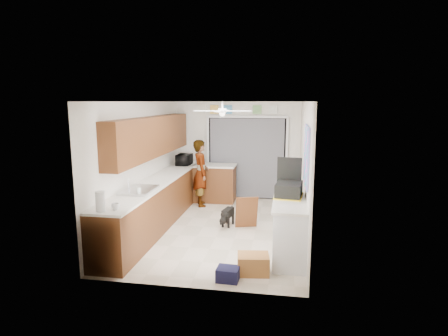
{
  "coord_description": "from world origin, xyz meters",
  "views": [
    {
      "loc": [
        1.26,
        -7.08,
        2.5
      ],
      "look_at": [
        0.0,
        0.4,
        1.15
      ],
      "focal_mm": 30.0,
      "sensor_mm": 36.0,
      "label": 1
    }
  ],
  "objects_px": {
    "navy_crate": "(228,274)",
    "dog": "(228,216)",
    "suitcase": "(289,190)",
    "microwave": "(184,160)",
    "man": "(201,173)",
    "cup": "(115,206)",
    "paper_towel_roll": "(100,201)",
    "cardboard_box": "(253,264)"
  },
  "relations": [
    {
      "from": "cup",
      "to": "suitcase",
      "type": "distance_m",
      "value": 2.78
    },
    {
      "from": "microwave",
      "to": "navy_crate",
      "type": "xyz_separation_m",
      "value": [
        1.74,
        -4.04,
        -0.98
      ]
    },
    {
      "from": "paper_towel_roll",
      "to": "navy_crate",
      "type": "height_order",
      "value": "paper_towel_roll"
    },
    {
      "from": "navy_crate",
      "to": "man",
      "type": "relative_size",
      "value": 0.19
    },
    {
      "from": "microwave",
      "to": "cup",
      "type": "xyz_separation_m",
      "value": [
        0.06,
        -3.98,
        -0.09
      ]
    },
    {
      "from": "paper_towel_roll",
      "to": "suitcase",
      "type": "relative_size",
      "value": 0.54
    },
    {
      "from": "cup",
      "to": "dog",
      "type": "height_order",
      "value": "cup"
    },
    {
      "from": "suitcase",
      "to": "dog",
      "type": "relative_size",
      "value": 1.07
    },
    {
      "from": "cup",
      "to": "man",
      "type": "distance_m",
      "value": 3.72
    },
    {
      "from": "microwave",
      "to": "man",
      "type": "relative_size",
      "value": 0.3
    },
    {
      "from": "dog",
      "to": "cardboard_box",
      "type": "bearing_deg",
      "value": -59.2
    },
    {
      "from": "microwave",
      "to": "cup",
      "type": "distance_m",
      "value": 3.98
    },
    {
      "from": "paper_towel_roll",
      "to": "suitcase",
      "type": "bearing_deg",
      "value": 26.25
    },
    {
      "from": "microwave",
      "to": "paper_towel_roll",
      "type": "bearing_deg",
      "value": 178.79
    },
    {
      "from": "navy_crate",
      "to": "cup",
      "type": "bearing_deg",
      "value": 177.85
    },
    {
      "from": "navy_crate",
      "to": "paper_towel_roll",
      "type": "bearing_deg",
      "value": -178.45
    },
    {
      "from": "microwave",
      "to": "cardboard_box",
      "type": "height_order",
      "value": "microwave"
    },
    {
      "from": "suitcase",
      "to": "microwave",
      "type": "bearing_deg",
      "value": 139.78
    },
    {
      "from": "paper_towel_roll",
      "to": "dog",
      "type": "xyz_separation_m",
      "value": [
        1.48,
        2.4,
        -0.89
      ]
    },
    {
      "from": "cardboard_box",
      "to": "cup",
      "type": "bearing_deg",
      "value": -173.73
    },
    {
      "from": "suitcase",
      "to": "cardboard_box",
      "type": "xyz_separation_m",
      "value": [
        -0.49,
        -0.99,
        -0.91
      ]
    },
    {
      "from": "microwave",
      "to": "man",
      "type": "height_order",
      "value": "man"
    },
    {
      "from": "cardboard_box",
      "to": "dog",
      "type": "distance_m",
      "value": 2.18
    },
    {
      "from": "cardboard_box",
      "to": "suitcase",
      "type": "bearing_deg",
      "value": 63.37
    },
    {
      "from": "dog",
      "to": "cup",
      "type": "bearing_deg",
      "value": -107.71
    },
    {
      "from": "microwave",
      "to": "man",
      "type": "xyz_separation_m",
      "value": [
        0.49,
        -0.29,
        -0.27
      ]
    },
    {
      "from": "microwave",
      "to": "cup",
      "type": "height_order",
      "value": "microwave"
    },
    {
      "from": "suitcase",
      "to": "navy_crate",
      "type": "distance_m",
      "value": 1.8
    },
    {
      "from": "microwave",
      "to": "paper_towel_roll",
      "type": "relative_size",
      "value": 1.64
    },
    {
      "from": "microwave",
      "to": "cardboard_box",
      "type": "xyz_separation_m",
      "value": [
        2.07,
        -3.76,
        -0.93
      ]
    },
    {
      "from": "man",
      "to": "cardboard_box",
      "type": "bearing_deg",
      "value": -175.37
    },
    {
      "from": "suitcase",
      "to": "navy_crate",
      "type": "xyz_separation_m",
      "value": [
        -0.83,
        -1.27,
        -0.96
      ]
    },
    {
      "from": "microwave",
      "to": "suitcase",
      "type": "distance_m",
      "value": 3.78
    },
    {
      "from": "suitcase",
      "to": "dog",
      "type": "xyz_separation_m",
      "value": [
        -1.2,
        1.08,
        -0.86
      ]
    },
    {
      "from": "man",
      "to": "microwave",
      "type": "bearing_deg",
      "value": 39.26
    },
    {
      "from": "cup",
      "to": "cardboard_box",
      "type": "xyz_separation_m",
      "value": [
        2.01,
        0.22,
        -0.84
      ]
    },
    {
      "from": "cup",
      "to": "suitcase",
      "type": "height_order",
      "value": "suitcase"
    },
    {
      "from": "suitcase",
      "to": "man",
      "type": "xyz_separation_m",
      "value": [
        -2.08,
        2.48,
        -0.25
      ]
    },
    {
      "from": "navy_crate",
      "to": "dog",
      "type": "relative_size",
      "value": 0.61
    },
    {
      "from": "microwave",
      "to": "dog",
      "type": "xyz_separation_m",
      "value": [
        1.37,
        -1.69,
        -0.87
      ]
    },
    {
      "from": "cup",
      "to": "dog",
      "type": "xyz_separation_m",
      "value": [
        1.31,
        2.29,
        -0.79
      ]
    },
    {
      "from": "cardboard_box",
      "to": "dog",
      "type": "xyz_separation_m",
      "value": [
        -0.7,
        2.07,
        0.06
      ]
    }
  ]
}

